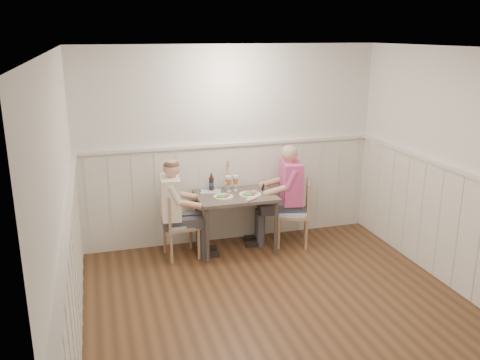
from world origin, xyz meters
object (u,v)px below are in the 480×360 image
Objects in this scene: diner_cream at (174,217)px; beer_bottle at (211,183)px; man_in_pink at (287,202)px; grass_vase at (226,175)px; dining_table at (236,202)px; chair_left at (177,222)px; chair_right at (297,210)px.

diner_cream is 0.68m from beer_bottle.
man_in_pink is 0.89m from grass_vase.
dining_table is at bearing -177.18° from man_in_pink.
chair_left is 0.90m from grass_vase.
beer_bottle is at bearing 167.25° from man_in_pink.
diner_cream reaches higher than grass_vase.
dining_table is 0.79m from chair_left.
beer_bottle is at bearing -178.82° from grass_vase.
man_in_pink is 1.52m from diner_cream.
grass_vase is at bearing 21.12° from diner_cream.
beer_bottle is (0.54, 0.28, 0.31)m from diner_cream.
chair_right is 0.68× the size of diner_cream.
dining_table is at bearing -45.29° from beer_bottle.
man_in_pink reaches higher than chair_left.
beer_bottle is (-1.08, 0.33, 0.37)m from chair_right.
man_in_pink reaches higher than grass_vase.
chair_right is 1.05m from grass_vase.
chair_left is 0.63× the size of man_in_pink.
grass_vase is (-0.78, 0.23, 0.37)m from man_in_pink.
chair_left is at bearing -177.89° from man_in_pink.
chair_right is at bearing -1.89° from chair_left.
chair_right is 1.02× the size of chair_left.
grass_vase is at bearing 163.87° from man_in_pink.
diner_cream is 5.60× the size of beer_bottle.
grass_vase is at bearing 102.08° from dining_table.
man_in_pink reaches higher than chair_right.
chair_right is 1.19m from beer_bottle.
grass_vase is (0.20, 0.00, 0.09)m from beer_bottle.
man_in_pink is 3.22× the size of grass_vase.
chair_right is at bearing -20.73° from grass_vase.
diner_cream reaches higher than beer_bottle.
man_in_pink is 1.04m from beer_bottle.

